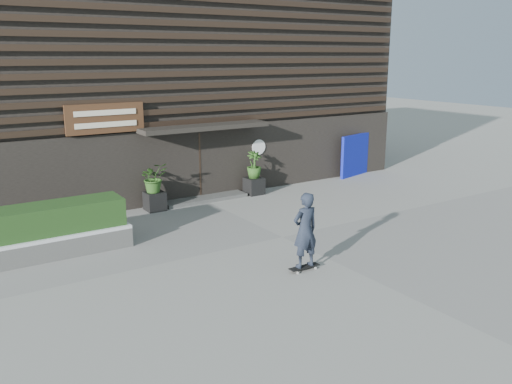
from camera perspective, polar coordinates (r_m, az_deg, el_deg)
ground at (r=14.84m, az=2.82°, el=-4.81°), size 80.00×80.00×0.00m
entrance_step at (r=18.58m, az=-5.48°, el=-0.70°), size 3.00×0.80×0.12m
planter_pot_left at (r=17.58m, az=-10.69°, el=-0.96°), size 0.60×0.60×0.60m
bamboo_left at (r=17.39m, az=-10.81°, el=1.52°), size 0.86×0.75×0.96m
planter_pot_right at (r=19.27m, az=-0.21°, el=0.65°), size 0.60×0.60×0.60m
bamboo_right at (r=19.10m, az=-0.22°, el=2.92°), size 0.54×0.54×0.96m
raised_bed at (r=14.52m, az=-20.28°, el=-5.11°), size 3.50×1.20×0.50m
snow_layer at (r=14.43m, az=-20.38°, el=-4.02°), size 3.50×1.20×0.08m
hedge at (r=14.32m, az=-20.51°, el=-2.54°), size 3.30×1.00×0.70m
blue_tarp at (r=22.50m, az=10.45°, el=3.85°), size 1.80×0.57×1.71m
building at (r=22.86m, az=-12.10°, el=11.85°), size 18.00×11.00×8.00m
skateboarder at (r=12.34m, az=5.24°, el=-4.09°), size 0.78×0.44×1.87m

